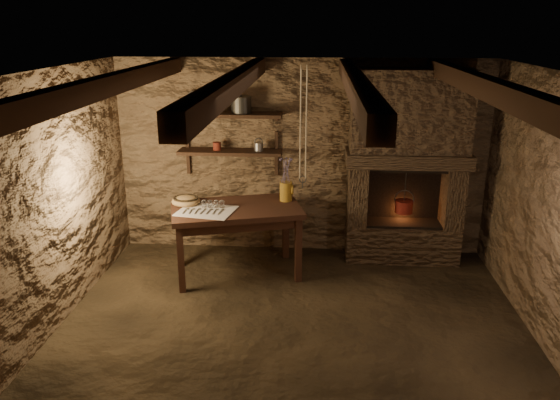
# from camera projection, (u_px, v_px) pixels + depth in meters

# --- Properties ---
(floor) EXTENTS (4.50, 4.50, 0.00)m
(floor) POSITION_uv_depth(u_px,v_px,m) (292.00, 331.00, 5.18)
(floor) COLOR black
(floor) RESTS_ON ground
(back_wall) EXTENTS (4.50, 0.04, 2.40)m
(back_wall) POSITION_uv_depth(u_px,v_px,m) (301.00, 158.00, 6.70)
(back_wall) COLOR #4B3523
(back_wall) RESTS_ON floor
(front_wall) EXTENTS (4.50, 0.04, 2.40)m
(front_wall) POSITION_uv_depth(u_px,v_px,m) (275.00, 336.00, 2.91)
(front_wall) COLOR #4B3523
(front_wall) RESTS_ON floor
(left_wall) EXTENTS (0.04, 4.00, 2.40)m
(left_wall) POSITION_uv_depth(u_px,v_px,m) (46.00, 206.00, 4.96)
(left_wall) COLOR #4B3523
(left_wall) RESTS_ON floor
(right_wall) EXTENTS (0.04, 4.00, 2.40)m
(right_wall) POSITION_uv_depth(u_px,v_px,m) (556.00, 218.00, 4.66)
(right_wall) COLOR #4B3523
(right_wall) RESTS_ON floor
(ceiling) EXTENTS (4.50, 4.00, 0.04)m
(ceiling) POSITION_uv_depth(u_px,v_px,m) (294.00, 73.00, 4.43)
(ceiling) COLOR black
(ceiling) RESTS_ON back_wall
(beam_far_left) EXTENTS (0.14, 3.95, 0.16)m
(beam_far_left) POSITION_uv_depth(u_px,v_px,m) (115.00, 83.00, 4.56)
(beam_far_left) COLOR black
(beam_far_left) RESTS_ON ceiling
(beam_mid_left) EXTENTS (0.14, 3.95, 0.16)m
(beam_mid_left) POSITION_uv_depth(u_px,v_px,m) (234.00, 84.00, 4.49)
(beam_mid_left) COLOR black
(beam_mid_left) RESTS_ON ceiling
(beam_mid_right) EXTENTS (0.14, 3.95, 0.16)m
(beam_mid_right) POSITION_uv_depth(u_px,v_px,m) (356.00, 85.00, 4.43)
(beam_mid_right) COLOR black
(beam_mid_right) RESTS_ON ceiling
(beam_far_right) EXTENTS (0.14, 3.95, 0.16)m
(beam_far_right) POSITION_uv_depth(u_px,v_px,m) (481.00, 86.00, 4.36)
(beam_far_right) COLOR black
(beam_far_right) RESTS_ON ceiling
(shelf_lower) EXTENTS (1.25, 0.30, 0.04)m
(shelf_lower) POSITION_uv_depth(u_px,v_px,m) (230.00, 152.00, 6.58)
(shelf_lower) COLOR black
(shelf_lower) RESTS_ON back_wall
(shelf_upper) EXTENTS (1.25, 0.30, 0.04)m
(shelf_upper) POSITION_uv_depth(u_px,v_px,m) (229.00, 115.00, 6.44)
(shelf_upper) COLOR black
(shelf_upper) RESTS_ON back_wall
(hearth) EXTENTS (1.43, 0.51, 2.30)m
(hearth) POSITION_uv_depth(u_px,v_px,m) (407.00, 162.00, 6.39)
(hearth) COLOR #322419
(hearth) RESTS_ON floor
(work_table) EXTENTS (1.60, 1.17, 0.82)m
(work_table) POSITION_uv_depth(u_px,v_px,m) (237.00, 238.00, 6.23)
(work_table) COLOR black
(work_table) RESTS_ON floor
(linen_cloth) EXTENTS (0.67, 0.58, 0.01)m
(linen_cloth) POSITION_uv_depth(u_px,v_px,m) (206.00, 211.00, 5.98)
(linen_cloth) COLOR white
(linen_cloth) RESTS_ON work_table
(pewter_cutlery_row) EXTENTS (0.53, 0.28, 0.01)m
(pewter_cutlery_row) POSITION_uv_depth(u_px,v_px,m) (206.00, 211.00, 5.96)
(pewter_cutlery_row) COLOR gray
(pewter_cutlery_row) RESTS_ON linen_cloth
(drinking_glasses) EXTENTS (0.19, 0.06, 0.08)m
(drinking_glasses) POSITION_uv_depth(u_px,v_px,m) (210.00, 204.00, 6.07)
(drinking_glasses) COLOR silver
(drinking_glasses) RESTS_ON linen_cloth
(stoneware_jug) EXTENTS (0.17, 0.16, 0.51)m
(stoneware_jug) POSITION_uv_depth(u_px,v_px,m) (286.00, 182.00, 6.27)
(stoneware_jug) COLOR olive
(stoneware_jug) RESTS_ON work_table
(wooden_bowl) EXTENTS (0.42, 0.42, 0.12)m
(wooden_bowl) POSITION_uv_depth(u_px,v_px,m) (186.00, 201.00, 6.19)
(wooden_bowl) COLOR olive
(wooden_bowl) RESTS_ON work_table
(iron_stockpot) EXTENTS (0.26, 0.26, 0.18)m
(iron_stockpot) POSITION_uv_depth(u_px,v_px,m) (241.00, 106.00, 6.39)
(iron_stockpot) COLOR #292724
(iron_stockpot) RESTS_ON shelf_upper
(tin_pan) EXTENTS (0.25, 0.13, 0.24)m
(tin_pan) POSITION_uv_depth(u_px,v_px,m) (195.00, 101.00, 6.51)
(tin_pan) COLOR #A0A09B
(tin_pan) RESTS_ON shelf_upper
(small_kettle) EXTENTS (0.17, 0.15, 0.15)m
(small_kettle) POSITION_uv_depth(u_px,v_px,m) (259.00, 147.00, 6.53)
(small_kettle) COLOR #A0A09B
(small_kettle) RESTS_ON shelf_lower
(rusty_tin) EXTENTS (0.12, 0.12, 0.10)m
(rusty_tin) POSITION_uv_depth(u_px,v_px,m) (217.00, 146.00, 6.57)
(rusty_tin) COLOR #5F1C13
(rusty_tin) RESTS_ON shelf_lower
(red_pot) EXTENTS (0.24, 0.24, 0.54)m
(red_pot) POSITION_uv_depth(u_px,v_px,m) (404.00, 206.00, 6.51)
(red_pot) COLOR maroon
(red_pot) RESTS_ON hearth
(hanging_ropes) EXTENTS (0.08, 0.08, 1.20)m
(hanging_ropes) POSITION_uv_depth(u_px,v_px,m) (303.00, 123.00, 5.61)
(hanging_ropes) COLOR beige
(hanging_ropes) RESTS_ON ceiling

